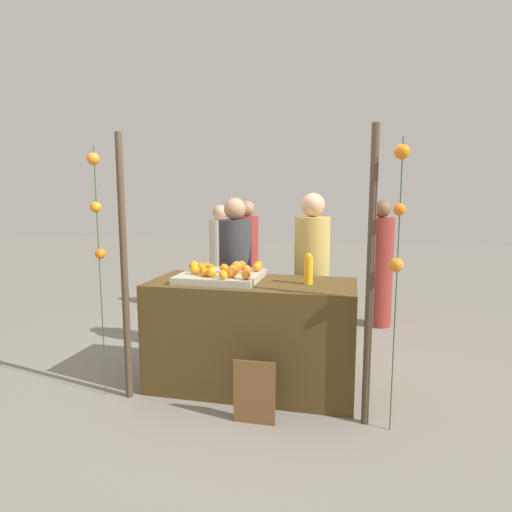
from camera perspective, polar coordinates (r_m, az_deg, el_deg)
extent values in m
plane|color=gray|center=(3.96, -0.50, -16.85)|extent=(24.00, 24.00, 0.00)
cube|color=#4C3819|center=(3.79, -0.51, -10.40)|extent=(1.75, 0.77, 0.94)
cube|color=#B2AD99|center=(3.75, -4.69, -2.72)|extent=(0.68, 0.63, 0.06)
sphere|color=orange|center=(3.86, -6.63, -1.41)|extent=(0.08, 0.08, 0.08)
sphere|color=orange|center=(3.56, -5.94, -2.16)|extent=(0.08, 0.08, 0.08)
sphere|color=orange|center=(3.70, -1.26, -1.78)|extent=(0.07, 0.07, 0.07)
sphere|color=orange|center=(3.46, -4.40, -2.51)|extent=(0.07, 0.07, 0.07)
sphere|color=orange|center=(3.80, -2.60, -1.39)|extent=(0.09, 0.09, 0.09)
sphere|color=orange|center=(3.86, -8.25, -1.34)|extent=(0.09, 0.09, 0.09)
sphere|color=orange|center=(3.79, -7.29, -1.55)|extent=(0.08, 0.08, 0.08)
sphere|color=orange|center=(3.76, -4.26, -1.62)|extent=(0.08, 0.08, 0.08)
sphere|color=orange|center=(3.66, -3.13, -1.84)|extent=(0.08, 0.08, 0.08)
sphere|color=orange|center=(3.59, -6.82, -2.14)|extent=(0.07, 0.07, 0.07)
sphere|color=orange|center=(3.80, 0.13, -1.49)|extent=(0.08, 0.08, 0.08)
sphere|color=orange|center=(3.89, 0.33, -1.26)|extent=(0.08, 0.08, 0.08)
sphere|color=orange|center=(3.52, -3.23, -2.15)|extent=(0.09, 0.09, 0.09)
sphere|color=orange|center=(3.67, -6.15, -1.77)|extent=(0.09, 0.09, 0.09)
sphere|color=orange|center=(3.89, -1.94, -1.24)|extent=(0.08, 0.08, 0.08)
sphere|color=orange|center=(3.44, -1.31, -2.52)|extent=(0.07, 0.07, 0.07)
sphere|color=orange|center=(3.70, -8.12, -1.82)|extent=(0.08, 0.08, 0.08)
cylinder|color=#F4A818|center=(3.57, 7.00, -1.85)|extent=(0.07, 0.07, 0.24)
cylinder|color=yellow|center=(3.55, 7.04, 0.18)|extent=(0.04, 0.04, 0.02)
cube|color=brown|center=(3.29, -0.25, -17.82)|extent=(0.31, 0.01, 0.49)
cube|color=black|center=(3.30, -0.19, -17.71)|extent=(0.29, 0.02, 0.47)
cylinder|color=#333338|center=(4.45, -2.76, -4.37)|extent=(0.33, 0.33, 1.42)
sphere|color=#A87A59|center=(4.35, -2.83, 6.28)|extent=(0.22, 0.22, 0.22)
cylinder|color=tan|center=(4.26, 7.37, -4.71)|extent=(0.34, 0.34, 1.46)
sphere|color=tan|center=(4.16, 7.58, 6.75)|extent=(0.23, 0.23, 0.23)
cylinder|color=maroon|center=(6.03, -1.22, -1.26)|extent=(0.32, 0.32, 1.38)
sphere|color=#A87A59|center=(5.96, -1.24, 6.35)|extent=(0.22, 0.22, 0.22)
cylinder|color=beige|center=(6.14, -4.75, -1.37)|extent=(0.31, 0.31, 1.33)
sphere|color=tan|center=(6.07, -4.84, 5.82)|extent=(0.21, 0.21, 0.21)
cylinder|color=maroon|center=(5.70, 16.14, -2.08)|extent=(0.32, 0.32, 1.39)
sphere|color=brown|center=(5.62, 16.46, 6.04)|extent=(0.22, 0.22, 0.22)
cylinder|color=#473828|center=(3.60, -17.12, -1.76)|extent=(0.06, 0.06, 2.15)
cylinder|color=#473828|center=(3.13, 14.93, -3.11)|extent=(0.06, 0.06, 2.15)
cylinder|color=#2D4C23|center=(3.71, -20.03, -2.39)|extent=(0.01, 0.01, 2.05)
sphere|color=orange|center=(3.66, -20.85, 11.99)|extent=(0.10, 0.10, 0.10)
sphere|color=orange|center=(3.66, -20.54, 6.11)|extent=(0.09, 0.09, 0.09)
sphere|color=orange|center=(3.69, -19.99, 0.27)|extent=(0.08, 0.08, 0.08)
cylinder|color=#2D4C23|center=(3.10, 18.14, -4.31)|extent=(0.01, 0.01, 2.05)
sphere|color=orange|center=(3.04, 18.85, 13.00)|extent=(0.10, 0.10, 0.10)
sphere|color=orange|center=(3.03, 18.54, 5.90)|extent=(0.08, 0.08, 0.08)
sphere|color=orange|center=(3.06, 18.15, -1.14)|extent=(0.10, 0.10, 0.10)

